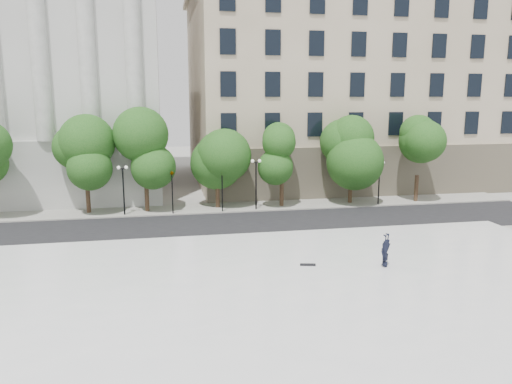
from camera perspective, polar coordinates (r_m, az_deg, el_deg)
ground at (r=20.93m, az=-4.41°, el=-16.61°), size 160.00×160.00×0.00m
plaza at (r=23.53m, az=-5.26°, el=-12.78°), size 44.00×22.00×0.45m
street at (r=37.77m, az=-7.47°, el=-4.00°), size 60.00×8.00×0.02m
far_sidewalk at (r=43.58m, az=-7.94°, el=-1.94°), size 60.00×4.00×0.12m
building_west at (r=59.09m, az=-26.21°, el=12.93°), size 31.50×27.65×25.60m
building_east at (r=61.45m, az=10.41°, el=12.10°), size 36.00×26.15×23.00m
traffic_light_west at (r=41.21m, az=-9.62°, el=2.40°), size 1.02×1.69×4.18m
traffic_light_east at (r=41.49m, az=-3.92°, el=2.62°), size 0.61×1.79×4.21m
person_lying at (r=28.48m, az=14.49°, el=-7.79°), size 1.66×1.88×0.50m
skateboard at (r=28.00m, az=5.94°, el=-8.26°), size 0.88×0.42×0.09m
street_trees at (r=42.33m, az=-8.95°, el=4.60°), size 46.75×4.98×8.08m
lamp_posts at (r=41.67m, az=-7.76°, el=1.47°), size 35.03×0.28×4.43m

